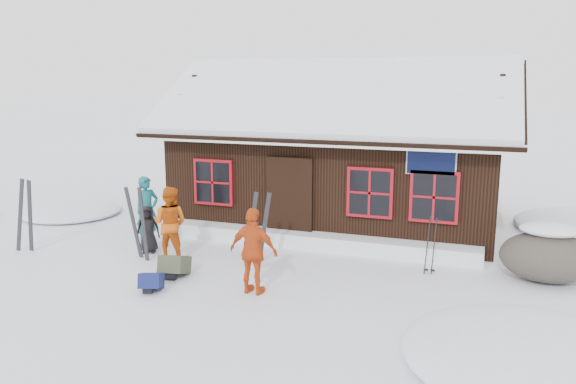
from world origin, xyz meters
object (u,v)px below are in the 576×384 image
ski_poles (431,247)px  skier_teal (147,211)px  skier_orange_left (170,223)px  backpack_blue (152,284)px  skier_orange_right (254,251)px  boulder (547,255)px  ski_pair_left (25,216)px  skier_crouched (148,229)px  backpack_olive (175,269)px

ski_poles → skier_teal: bearing=-179.1°
skier_orange_left → backpack_blue: skier_orange_left is taller
skier_orange_right → skier_teal: bearing=-24.9°
boulder → ski_pair_left: ski_pair_left is taller
skier_crouched → backpack_olive: bearing=-66.3°
backpack_blue → skier_crouched: bearing=103.7°
skier_orange_right → ski_pair_left: size_ratio=0.93×
skier_orange_right → backpack_blue: (-1.82, -0.54, -0.66)m
ski_pair_left → backpack_olive: ski_pair_left is taller
skier_orange_right → backpack_blue: skier_orange_right is taller
boulder → ski_pair_left: size_ratio=1.02×
skier_teal → skier_crouched: skier_teal is taller
boulder → ski_pair_left: (-10.94, -1.82, 0.29)m
skier_orange_right → skier_orange_left: bearing=-22.1°
skier_orange_right → backpack_olive: size_ratio=2.55×
ski_pair_left → skier_crouched: bearing=17.2°
ski_pair_left → boulder: bearing=9.0°
skier_teal → boulder: size_ratio=0.93×
skier_crouched → boulder: size_ratio=0.61×
ski_poles → backpack_olive: size_ratio=1.95×
skier_crouched → backpack_olive: 1.89m
skier_crouched → ski_pair_left: ski_pair_left is taller
skier_orange_right → backpack_olive: 1.94m
skier_crouched → backpack_olive: skier_crouched is taller
ski_poles → backpack_blue: (-4.73, -2.68, -0.43)m
ski_pair_left → ski_poles: size_ratio=1.41×
skier_crouched → ski_poles: size_ratio=0.88×
boulder → backpack_olive: bearing=-162.3°
ski_poles → ski_pair_left: bearing=-170.4°
skier_orange_right → skier_crouched: skier_orange_right is taller
skier_orange_right → ski_poles: size_ratio=1.31×
skier_teal → skier_orange_right: size_ratio=1.02×
backpack_blue → ski_pair_left: bearing=142.9°
skier_orange_left → skier_crouched: size_ratio=1.49×
skier_crouched → ski_poles: (6.12, 0.64, 0.03)m
ski_poles → skier_orange_left: bearing=-170.9°
skier_orange_left → ski_pair_left: (-3.37, -0.61, 0.01)m
skier_teal → ski_poles: 6.49m
skier_orange_right → backpack_olive: (-1.82, 0.28, -0.63)m
skier_orange_right → boulder: 5.65m
skier_teal → boulder: 8.66m
skier_teal → boulder: bearing=-62.3°
skier_orange_right → backpack_blue: size_ratio=3.15×
skier_teal → ski_pair_left: ski_pair_left is taller
skier_crouched → skier_orange_left: bearing=-43.2°
skier_orange_left → backpack_blue: (0.68, -1.81, -0.66)m
ski_poles → backpack_olive: ski_poles is taller
skier_teal → boulder: skier_teal is taller
skier_orange_right → boulder: size_ratio=0.91×
skier_teal → ski_poles: size_ratio=1.33×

